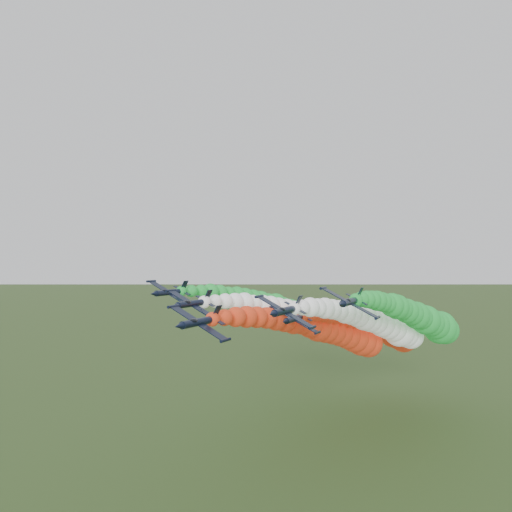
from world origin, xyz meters
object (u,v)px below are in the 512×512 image
(jet_inner_right, at_px, (384,325))
(jet_outer_left, at_px, (296,312))
(jet_trail, at_px, (382,330))
(jet_outer_right, at_px, (425,320))
(jet_lead, at_px, (335,333))
(jet_inner_left, at_px, (320,320))

(jet_inner_right, height_order, jet_outer_left, jet_outer_left)
(jet_inner_right, height_order, jet_trail, jet_inner_right)
(jet_outer_right, xyz_separation_m, jet_trail, (-13.01, 9.11, -4.52))
(jet_inner_right, bearing_deg, jet_outer_left, 158.25)
(jet_lead, bearing_deg, jet_inner_right, 46.25)
(jet_inner_right, relative_size, jet_trail, 0.99)
(jet_inner_left, relative_size, jet_outer_right, 1.00)
(jet_lead, bearing_deg, jet_trail, 78.09)
(jet_inner_left, height_order, jet_outer_left, jet_outer_left)
(jet_outer_left, height_order, jet_outer_right, jet_outer_left)
(jet_outer_left, relative_size, jet_outer_right, 1.01)
(jet_lead, relative_size, jet_inner_left, 1.00)
(jet_trail, bearing_deg, jet_lead, -101.91)
(jet_inner_right, xyz_separation_m, jet_outer_right, (8.98, 8.82, 0.89))
(jet_inner_left, height_order, jet_trail, jet_inner_left)
(jet_inner_left, relative_size, jet_inner_right, 1.00)
(jet_outer_right, relative_size, jet_trail, 0.99)
(jet_outer_left, bearing_deg, jet_outer_right, -3.97)
(jet_inner_left, height_order, jet_outer_right, jet_outer_right)
(jet_inner_right, relative_size, jet_outer_right, 1.00)
(jet_outer_right, distance_m, jet_trail, 16.51)
(jet_lead, xyz_separation_m, jet_outer_right, (19.00, 19.29, 2.09))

